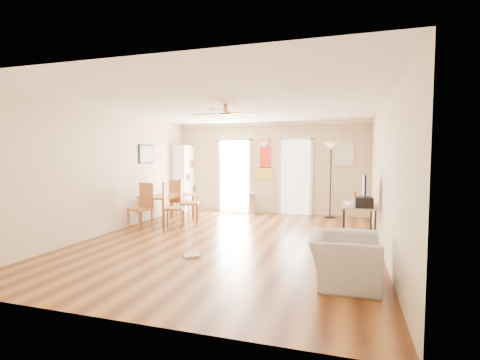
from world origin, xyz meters
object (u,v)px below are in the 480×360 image
(dining_table, at_px, (168,208))
(computer_desk, at_px, (358,221))
(armchair, at_px, (345,260))
(dining_chair_right_b, at_px, (174,206))
(dining_chair_far, at_px, (180,199))
(printer, at_px, (363,202))
(dining_chair_near, at_px, (140,207))
(torchiere_lamp, at_px, (331,180))
(trash_can, at_px, (253,203))
(dining_chair_right_a, at_px, (189,201))
(bookshelf, at_px, (185,178))
(wastebasket_a, at_px, (322,247))

(dining_table, distance_m, computer_desk, 4.55)
(dining_table, relative_size, armchair, 1.39)
(dining_chair_right_b, height_order, dining_chair_far, dining_chair_right_b)
(printer, relative_size, armchair, 0.39)
(dining_chair_near, xyz_separation_m, torchiere_lamp, (4.03, 2.79, 0.49))
(dining_table, bearing_deg, dining_chair_right_b, -52.93)
(dining_chair_far, xyz_separation_m, printer, (4.62, -1.54, 0.28))
(dining_chair_near, relative_size, trash_can, 1.72)
(dining_chair_far, relative_size, computer_desk, 0.78)
(dining_chair_near, bearing_deg, trash_can, 72.19)
(dining_chair_far, bearing_deg, dining_chair_right_b, 109.01)
(dining_chair_right_b, bearing_deg, computer_desk, -103.10)
(armchair, bearing_deg, dining_table, 53.74)
(torchiere_lamp, height_order, armchair, torchiere_lamp)
(dining_chair_right_a, relative_size, computer_desk, 0.84)
(dining_table, relative_size, dining_chair_near, 1.32)
(dining_chair_right_a, height_order, trash_can, dining_chair_right_a)
(bookshelf, height_order, torchiere_lamp, torchiere_lamp)
(dining_table, relative_size, torchiere_lamp, 0.67)
(dining_chair_far, bearing_deg, computer_desk, 163.45)
(dining_chair_near, height_order, printer, dining_chair_near)
(dining_chair_far, height_order, torchiere_lamp, torchiere_lamp)
(dining_chair_right_a, height_order, dining_chair_far, dining_chair_right_a)
(dining_chair_right_b, bearing_deg, wastebasket_a, -127.11)
(dining_chair_right_a, height_order, armchair, dining_chair_right_a)
(dining_chair_near, bearing_deg, dining_table, 97.34)
(printer, bearing_deg, dining_chair_right_b, 173.65)
(dining_chair_right_a, xyz_separation_m, dining_chair_right_b, (0.00, -0.81, -0.01))
(dining_chair_far, relative_size, trash_can, 1.68)
(trash_can, relative_size, armchair, 0.61)
(computer_desk, height_order, armchair, computer_desk)
(dining_chair_right_a, bearing_deg, dining_chair_right_b, 161.54)
(dining_chair_near, distance_m, computer_desk, 4.73)
(wastebasket_a, bearing_deg, torchiere_lamp, 90.77)
(dining_chair_near, xyz_separation_m, dining_chair_far, (0.15, 1.67, -0.01))
(dining_chair_far, distance_m, printer, 4.88)
(bookshelf, distance_m, wastebasket_a, 5.73)
(torchiere_lamp, relative_size, computer_desk, 1.57)
(trash_can, bearing_deg, dining_chair_far, -148.25)
(dining_table, xyz_separation_m, dining_chair_near, (-0.16, -1.00, 0.18))
(dining_chair_far, xyz_separation_m, armchair, (4.32, -3.86, -0.18))
(dining_chair_right_a, distance_m, wastebasket_a, 3.94)
(dining_table, xyz_separation_m, armchair, (4.30, -3.19, -0.02))
(bookshelf, bearing_deg, torchiere_lamp, -16.90)
(dining_chair_far, bearing_deg, torchiere_lamp, -167.07)
(dining_chair_right_a, relative_size, wastebasket_a, 3.82)
(dining_chair_right_b, bearing_deg, dining_chair_right_a, -17.58)
(printer, bearing_deg, dining_chair_right_a, 162.38)
(computer_desk, xyz_separation_m, printer, (0.07, -0.45, 0.44))
(dining_chair_near, bearing_deg, computer_desk, 23.77)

